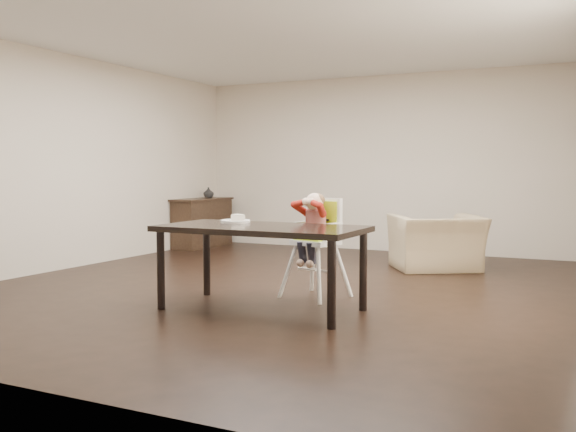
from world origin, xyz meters
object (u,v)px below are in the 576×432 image
(sideboard, at_px, (202,222))
(dining_table, at_px, (261,235))
(armchair, at_px, (437,233))
(high_chair, at_px, (317,224))

(sideboard, bearing_deg, dining_table, -50.29)
(sideboard, bearing_deg, armchair, -11.12)
(dining_table, bearing_deg, armchair, 74.04)
(sideboard, bearing_deg, high_chair, -42.09)
(dining_table, relative_size, high_chair, 1.76)
(dining_table, bearing_deg, sideboard, 129.71)
(high_chair, bearing_deg, armchair, 88.61)
(armchair, bearing_deg, sideboard, -42.69)
(high_chair, height_order, armchair, high_chair)
(high_chair, distance_m, sideboard, 4.53)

